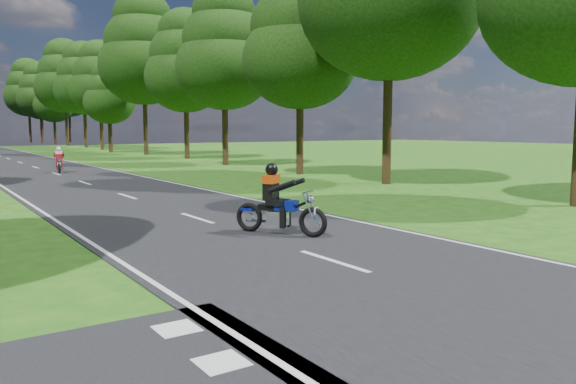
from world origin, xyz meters
TOP-DOWN VIEW (x-y plane):
  - ground at (0.00, 0.00)m, footprint 160.00×160.00m
  - road_markings at (-0.14, 48.13)m, footprint 7.40×140.00m
  - rider_near_blue at (0.63, 4.79)m, footprint 1.57×2.04m
  - rider_far_red at (0.34, 26.74)m, footprint 0.93×1.80m

SIDE VIEW (x-z plane):
  - ground at x=0.00m, z-range 0.00..0.00m
  - road_markings at x=-0.14m, z-range 0.02..0.03m
  - rider_far_red at x=0.34m, z-range 0.02..1.45m
  - rider_near_blue at x=0.63m, z-range 0.02..1.67m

